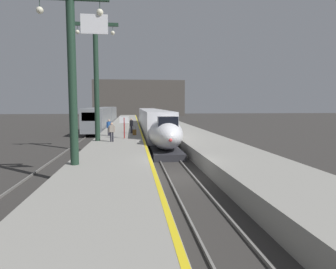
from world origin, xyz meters
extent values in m
plane|color=#33302D|center=(0.00, 0.00, 0.00)|extent=(260.00, 260.00, 0.00)
cube|color=gray|center=(-4.05, 24.75, 0.53)|extent=(4.80, 110.00, 1.05)
cube|color=gray|center=(4.05, 24.75, 0.53)|extent=(4.80, 110.00, 1.05)
cube|color=yellow|center=(-1.77, 24.75, 1.05)|extent=(0.20, 107.80, 0.01)
cube|color=slate|center=(-0.75, 27.50, 0.06)|extent=(0.08, 110.00, 0.12)
cube|color=slate|center=(0.75, 27.50, 0.06)|extent=(0.08, 110.00, 0.12)
cube|color=slate|center=(-8.85, 27.50, 0.06)|extent=(0.08, 110.00, 0.12)
cube|color=slate|center=(-7.35, 27.50, 0.06)|extent=(0.08, 110.00, 0.12)
ellipsoid|color=silver|center=(0.00, 7.96, 1.83)|extent=(2.78, 6.81, 2.56)
cube|color=#28282D|center=(0.00, 7.61, 0.28)|extent=(2.46, 5.79, 0.55)
cube|color=black|center=(0.00, 6.42, 2.90)|extent=(1.59, 1.00, 0.90)
sphere|color=#F24C4C|center=(0.00, 4.63, 1.68)|extent=(0.28, 0.28, 0.28)
cube|color=silver|center=(0.00, 17.00, 2.08)|extent=(2.90, 14.00, 3.05)
cube|color=black|center=(-1.42, 17.00, 2.62)|extent=(0.04, 11.90, 0.80)
cube|color=black|center=(1.42, 17.00, 2.62)|extent=(0.04, 11.90, 0.80)
cube|color=silver|center=(0.00, 17.00, 0.80)|extent=(2.92, 13.30, 0.24)
cube|color=black|center=(0.00, 12.52, 0.28)|extent=(2.03, 2.20, 0.56)
cube|color=black|center=(0.00, 21.48, 0.28)|extent=(2.03, 2.20, 0.56)
cube|color=silver|center=(0.00, 33.60, 2.08)|extent=(2.90, 18.00, 3.05)
cube|color=black|center=(-1.42, 33.60, 2.62)|extent=(0.04, 15.84, 0.80)
cube|color=black|center=(1.42, 33.60, 2.62)|extent=(0.04, 15.84, 0.80)
cube|color=black|center=(0.00, 27.48, 0.28)|extent=(2.03, 2.20, 0.56)
cube|color=black|center=(0.00, 39.72, 0.28)|extent=(2.03, 2.20, 0.56)
cube|color=gray|center=(-8.10, 31.14, 2.15)|extent=(2.85, 18.00, 3.30)
cube|color=black|center=(-8.10, 22.18, 2.75)|extent=(2.28, 0.08, 1.10)
cube|color=black|center=(-9.49, 31.14, 2.65)|extent=(0.04, 15.30, 0.90)
cube|color=black|center=(-6.71, 31.14, 2.65)|extent=(0.04, 15.30, 0.90)
cube|color=black|center=(-8.10, 25.38, 0.26)|extent=(2.00, 2.00, 0.52)
cube|color=black|center=(-8.10, 36.90, 0.26)|extent=(2.00, 2.00, 0.52)
cube|color=gray|center=(-8.10, 49.74, 2.15)|extent=(2.85, 18.00, 3.30)
cylinder|color=#1E3828|center=(-5.90, -0.77, 5.53)|extent=(0.44, 0.44, 8.96)
cylinder|color=#1E3828|center=(-7.40, -0.77, 9.41)|extent=(0.03, 0.03, 0.60)
sphere|color=#EFEACC|center=(-7.40, -0.77, 9.06)|extent=(0.36, 0.36, 0.36)
cylinder|color=#1E3828|center=(-4.40, -0.77, 9.41)|extent=(0.03, 0.03, 0.60)
sphere|color=#EFEACC|center=(-4.40, -0.77, 9.06)|extent=(0.36, 0.36, 0.36)
cube|color=silver|center=(-4.70, -0.77, 8.46)|extent=(1.40, 0.08, 1.00)
cylinder|color=#1E3828|center=(-5.90, 10.14, 6.27)|extent=(0.44, 0.44, 10.43)
cylinder|color=#1E3828|center=(-5.90, 10.14, 11.33)|extent=(0.68, 0.68, 0.30)
cube|color=#1E3828|center=(-5.90, 10.14, 11.23)|extent=(4.00, 0.24, 0.28)
cylinder|color=#1E3828|center=(-7.40, 10.14, 10.88)|extent=(0.03, 0.03, 0.60)
sphere|color=#EFEACC|center=(-7.40, 10.14, 10.53)|extent=(0.36, 0.36, 0.36)
cylinder|color=#1E3828|center=(-4.40, 10.14, 10.88)|extent=(0.03, 0.03, 0.60)
sphere|color=#EFEACC|center=(-4.40, 10.14, 10.53)|extent=(0.36, 0.36, 0.36)
cylinder|color=#23232D|center=(-5.16, 14.57, 1.48)|extent=(0.13, 0.13, 0.85)
cylinder|color=#23232D|center=(-5.29, 14.46, 1.48)|extent=(0.13, 0.13, 0.85)
cube|color=#1E478C|center=(-5.22, 14.52, 2.21)|extent=(0.43, 0.41, 0.62)
cylinder|color=#1E478C|center=(-5.04, 14.67, 2.16)|extent=(0.09, 0.09, 0.58)
cylinder|color=#1E478C|center=(-5.41, 14.37, 2.16)|extent=(0.09, 0.09, 0.58)
sphere|color=tan|center=(-5.22, 14.52, 2.63)|extent=(0.22, 0.22, 0.22)
cylinder|color=#23232D|center=(-4.51, 9.29, 1.48)|extent=(0.13, 0.13, 0.85)
cylinder|color=#23232D|center=(-4.68, 9.27, 1.48)|extent=(0.13, 0.13, 0.85)
cube|color=gray|center=(-4.59, 9.28, 2.21)|extent=(0.40, 0.26, 0.62)
cylinder|color=gray|center=(-4.35, 9.31, 2.16)|extent=(0.09, 0.09, 0.58)
cylinder|color=gray|center=(-4.83, 9.26, 2.16)|extent=(0.09, 0.09, 0.58)
sphere|color=tan|center=(-4.59, 9.28, 2.63)|extent=(0.22, 0.22, 0.22)
cylinder|color=#23232D|center=(-2.84, 16.98, 1.48)|extent=(0.13, 0.13, 0.85)
cylinder|color=#23232D|center=(-2.94, 17.11, 1.48)|extent=(0.13, 0.13, 0.85)
cube|color=black|center=(-2.89, 17.05, 2.21)|extent=(0.41, 0.43, 0.62)
cylinder|color=black|center=(-2.74, 16.86, 2.16)|extent=(0.09, 0.09, 0.58)
cylinder|color=black|center=(-3.04, 17.24, 2.16)|extent=(0.09, 0.09, 0.58)
sphere|color=tan|center=(-2.89, 17.05, 2.63)|extent=(0.22, 0.22, 0.22)
cube|color=brown|center=(-2.58, 14.95, 1.35)|extent=(0.40, 0.22, 0.60)
cylinder|color=#262628|center=(-2.68, 14.95, 1.83)|extent=(0.02, 0.02, 0.36)
cylinder|color=#262628|center=(-2.48, 14.95, 1.83)|extent=(0.02, 0.02, 0.36)
cube|color=#262628|center=(-2.58, 14.95, 2.02)|extent=(0.22, 0.03, 0.02)
cylinder|color=maroon|center=(-3.57, 11.91, 2.05)|extent=(0.10, 0.10, 2.00)
cube|color=white|center=(-3.57, 11.91, 2.85)|extent=(0.90, 0.06, 0.64)
cube|color=#4C4742|center=(0.00, 102.00, 7.00)|extent=(36.00, 2.00, 14.00)
camera|label=1|loc=(-2.79, -17.24, 4.27)|focal=32.12mm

